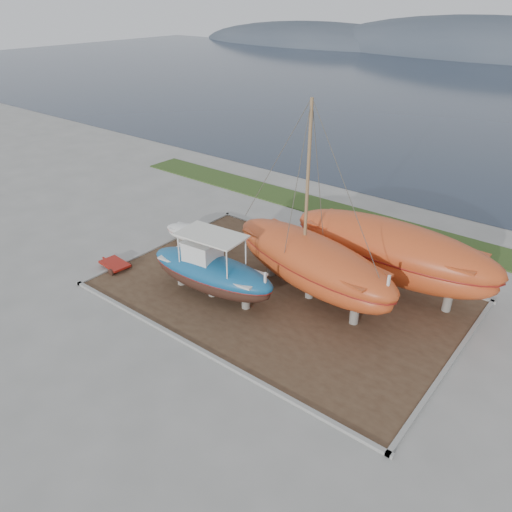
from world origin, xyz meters
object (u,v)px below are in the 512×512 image
Objects in this scene: blue_caique at (211,266)px; orange_bare_hull at (390,258)px; red_trailer at (115,266)px; orange_sailboat at (314,208)px; white_dinghy at (196,236)px.

blue_caique is 0.65× the size of orange_bare_hull.
orange_sailboat is at bearing 28.01° from red_trailer.
white_dinghy is at bearing 137.47° from blue_caique.
white_dinghy is 0.37× the size of orange_bare_hull.
orange_bare_hull is at bearing 0.91° from white_dinghy.
white_dinghy is 5.26m from red_trailer.
blue_caique is 6.09m from white_dinghy.
blue_caique is at bearing -49.20° from white_dinghy.
orange_sailboat reaches higher than red_trailer.
white_dinghy is 9.89m from orange_sailboat.
orange_bare_hull is at bearing 35.27° from red_trailer.
orange_bare_hull is (11.63, 2.68, 1.24)m from white_dinghy.
white_dinghy is 0.40× the size of orange_sailboat.
blue_caique is 6.78m from red_trailer.
white_dinghy is at bearing 76.81° from red_trailer.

